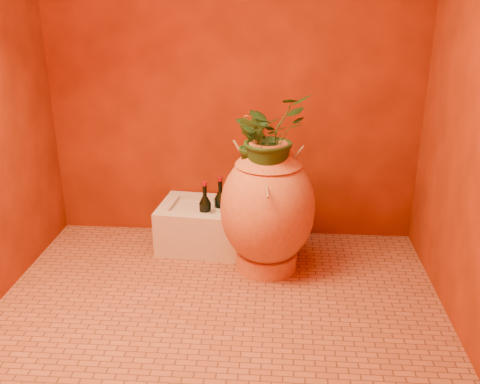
# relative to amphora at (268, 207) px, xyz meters

# --- Properties ---
(floor) EXTENTS (2.50, 2.50, 0.00)m
(floor) POSITION_rel_amphora_xyz_m (-0.25, -0.48, -0.41)
(floor) COLOR #965331
(floor) RESTS_ON ground
(wall_back) EXTENTS (2.50, 0.02, 2.50)m
(wall_back) POSITION_rel_amphora_xyz_m (-0.25, 0.52, 0.84)
(wall_back) COLOR #581A05
(wall_back) RESTS_ON ground
(amphora) EXTENTS (0.63, 0.63, 0.83)m
(amphora) POSITION_rel_amphora_xyz_m (0.00, 0.00, 0.00)
(amphora) COLOR #D0763A
(amphora) RESTS_ON floor
(stone_basin) EXTENTS (0.69, 0.50, 0.30)m
(stone_basin) POSITION_rel_amphora_xyz_m (-0.40, 0.27, -0.27)
(stone_basin) COLOR beige
(stone_basin) RESTS_ON floor
(wine_bottle_a) EXTENTS (0.08, 0.08, 0.35)m
(wine_bottle_a) POSITION_rel_amphora_xyz_m (-0.32, 0.24, -0.12)
(wine_bottle_a) COLOR black
(wine_bottle_a) RESTS_ON stone_basin
(wine_bottle_b) EXTENTS (0.08, 0.08, 0.33)m
(wine_bottle_b) POSITION_rel_amphora_xyz_m (-0.41, 0.17, -0.13)
(wine_bottle_b) COLOR black
(wine_bottle_b) RESTS_ON stone_basin
(wine_bottle_c) EXTENTS (0.07, 0.07, 0.30)m
(wine_bottle_c) POSITION_rel_amphora_xyz_m (-0.28, 0.18, -0.14)
(wine_bottle_c) COLOR black
(wine_bottle_c) RESTS_ON stone_basin
(wall_tap) EXTENTS (0.08, 0.16, 0.18)m
(wall_tap) POSITION_rel_amphora_xyz_m (-0.16, 0.42, 0.38)
(wall_tap) COLOR #B47D29
(wall_tap) RESTS_ON wall_back
(plant_main) EXTENTS (0.57, 0.57, 0.48)m
(plant_main) POSITION_rel_amphora_xyz_m (0.00, -0.02, 0.46)
(plant_main) COLOR #1F4418
(plant_main) RESTS_ON amphora
(plant_side) EXTENTS (0.23, 0.24, 0.34)m
(plant_side) POSITION_rel_amphora_xyz_m (-0.09, -0.04, 0.40)
(plant_side) COLOR #1F4418
(plant_side) RESTS_ON amphora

